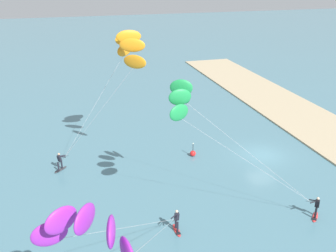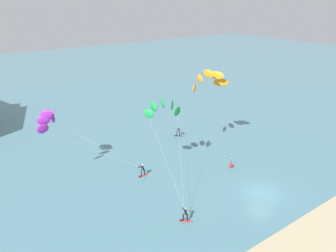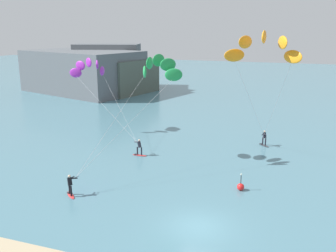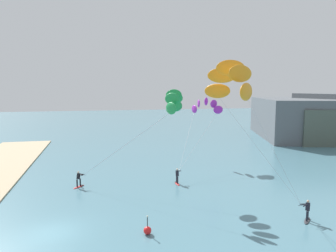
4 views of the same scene
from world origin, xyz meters
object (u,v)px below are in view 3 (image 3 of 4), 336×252
(kitesurfer_mid_water, at_px, (263,51))
(marker_buoy, at_px, (241,187))
(kitesurfer_nearshore, at_px, (155,72))
(kitesurfer_far_out, at_px, (91,71))

(kitesurfer_mid_water, bearing_deg, marker_buoy, -94.94)
(kitesurfer_mid_water, height_order, marker_buoy, kitesurfer_mid_water)
(kitesurfer_nearshore, relative_size, kitesurfer_far_out, 0.97)
(kitesurfer_nearshore, xyz_separation_m, marker_buoy, (8.43, -3.49, -8.22))
(kitesurfer_far_out, bearing_deg, kitesurfer_nearshore, -34.50)
(kitesurfer_nearshore, bearing_deg, kitesurfer_far_out, 145.50)
(marker_buoy, bearing_deg, kitesurfer_mid_water, 85.06)
(kitesurfer_mid_water, relative_size, marker_buoy, 8.75)
(kitesurfer_nearshore, distance_m, kitesurfer_mid_water, 9.46)
(kitesurfer_nearshore, distance_m, marker_buoy, 12.28)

